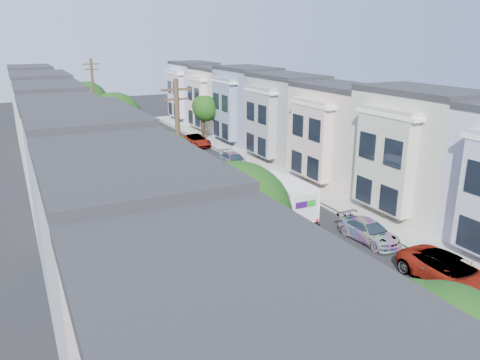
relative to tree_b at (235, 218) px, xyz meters
The scene contains 25 objects.
ground 9.44m from the tree_b, 38.13° to the left, with size 160.00×160.00×0.00m, color black.
road_slab 21.50m from the tree_b, 72.47° to the left, with size 12.00×70.00×0.02m, color black.
curb_left 20.55m from the tree_b, 89.28° to the left, with size 0.30×70.00×0.15m, color gray.
curb_right 23.97m from the tree_b, 58.23° to the left, with size 0.30×70.00×0.15m, color gray.
sidewalk_left 20.57m from the tree_b, 93.01° to the left, with size 2.60×70.00×0.15m, color gray.
sidewalk_right 24.67m from the tree_b, 55.61° to the left, with size 2.60×70.00×0.15m, color gray.
centerline 21.51m from the tree_b, 72.47° to the left, with size 0.12×70.00×0.01m, color gold.
townhouse_row_left 21.13m from the tree_b, 103.66° to the left, with size 5.00×70.00×8.50m, color beige.
townhouse_row_right 26.97m from the tree_b, 48.82° to the left, with size 5.00×70.00×8.50m, color beige.
tree_b is the anchor object (origin of this frame).
tree_c 10.40m from the tree_b, 90.00° to the left, with size 4.70×4.70×6.84m.
tree_d 23.53m from the tree_b, 90.00° to the left, with size 4.68×4.68×7.78m.
tree_e 38.39m from the tree_b, 90.00° to the left, with size 4.70×4.70×7.47m.
tree_far_r 38.14m from the tree_b, 69.75° to the left, with size 3.10×3.10×5.49m.
utility_pole_near 6.95m from the tree_b, 89.98° to the left, with size 1.60×0.26×10.00m.
utility_pole_far 32.95m from the tree_b, 90.00° to the left, with size 1.60×0.26×10.00m.
fedex_truck 13.26m from the tree_b, 49.62° to the left, with size 2.29×5.95×2.85m.
lead_sedan 22.31m from the tree_b, 67.13° to the left, with size 1.41×4.00×1.33m, color black.
parked_left_b 5.73m from the tree_b, 67.89° to the right, with size 1.79×4.27×1.28m, color black.
parked_left_c 6.28m from the tree_b, 72.42° to the left, with size 1.80×4.71×1.53m, color #9C9FAE.
parked_left_d 16.06m from the tree_b, 84.81° to the left, with size 1.60×4.53×1.51m, color maroon.
parked_right_a 12.13m from the tree_b, ahead, with size 2.52×5.47×1.52m, color #5B5E5F.
parked_right_b 12.70m from the tree_b, 20.21° to the left, with size 1.81×4.30×1.29m, color silver.
parked_right_c 26.45m from the tree_b, 64.57° to the left, with size 1.84×4.38×1.31m, color black.
parked_right_d 35.63m from the tree_b, 71.53° to the left, with size 2.22×4.80×1.34m, color black.
Camera 1 is at (-14.12, -21.29, 12.21)m, focal length 35.00 mm.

